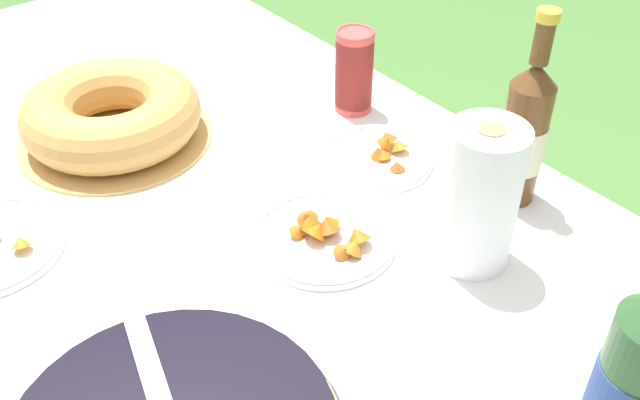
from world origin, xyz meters
name	(u,v)px	position (x,y,z in m)	size (l,w,h in m)	color
garden_table	(160,211)	(0.00, 0.00, 0.61)	(1.78, 1.12, 0.66)	#A87A47
tablecloth	(156,192)	(0.00, 0.00, 0.65)	(1.79, 1.13, 0.10)	white
bundt_cake	(112,115)	(-0.17, 0.01, 0.72)	(0.35, 0.35, 0.11)	tan
cup_stack	(354,71)	(0.01, 0.42, 0.75)	(0.07, 0.07, 0.16)	#E04C47
cider_bottle_green	(636,379)	(0.76, 0.17, 0.79)	(0.08, 0.08, 0.32)	#2D562D
cider_bottle_amber	(524,133)	(0.39, 0.45, 0.79)	(0.07, 0.07, 0.32)	brown
snack_plate_left	(325,235)	(0.29, 0.14, 0.68)	(0.22, 0.22, 0.05)	white
snack_plate_right	(378,156)	(0.18, 0.34, 0.68)	(0.20, 0.20, 0.05)	white
paper_towel_roll	(480,197)	(0.45, 0.28, 0.78)	(0.11, 0.11, 0.22)	white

